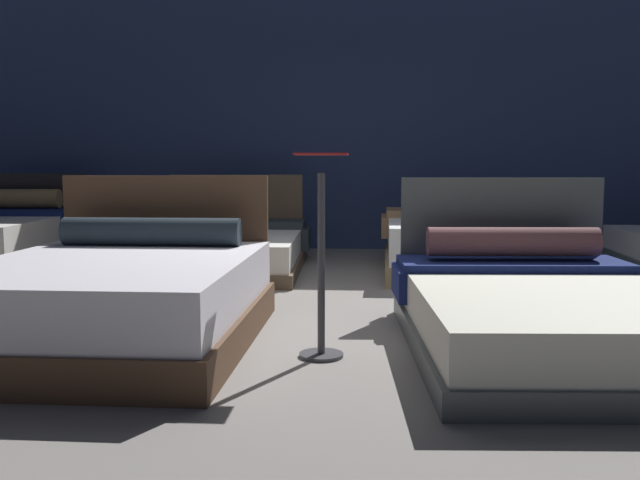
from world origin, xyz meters
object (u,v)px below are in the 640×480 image
bed_2 (541,312)px  bed_6 (464,244)px  price_sign (321,279)px  bed_1 (118,298)px  bed_5 (222,249)px

bed_2 → bed_6: size_ratio=1.13×
price_sign → bed_1: bearing=169.1°
bed_5 → price_sign: bearing=-70.8°
bed_2 → bed_5: size_ratio=1.00×
bed_5 → bed_2: bearing=-51.6°
bed_2 → price_sign: (-1.22, -0.26, 0.22)m
bed_1 → bed_2: (2.43, 0.02, -0.05)m
bed_6 → price_sign: size_ratio=1.79×
bed_2 → price_sign: size_ratio=2.02×
bed_1 → price_sign: price_sign is taller
bed_5 → price_sign: price_sign is taller
bed_2 → bed_6: bearing=88.0°
bed_1 → bed_6: bed_1 is taller
bed_2 → bed_5: bed_2 is taller
bed_6 → price_sign: 3.30m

